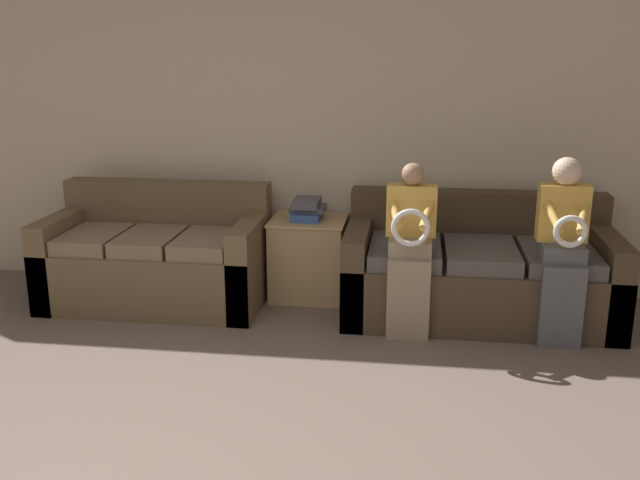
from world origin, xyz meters
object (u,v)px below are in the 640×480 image
couch_main (478,273)px  book_stack (307,209)px  child_left_seated (410,243)px  couch_side (158,260)px  child_right_seated (563,242)px  side_shelf (309,257)px

couch_main → book_stack: size_ratio=6.20×
book_stack → child_left_seated: bearing=-38.4°
couch_main → couch_side: (-2.37, -0.05, 0.01)m
child_right_seated → book_stack: 1.86m
child_left_seated → couch_side: bearing=169.4°
side_shelf → book_stack: book_stack is taller
child_right_seated → side_shelf: 1.88m
child_right_seated → book_stack: child_right_seated is taller
couch_side → book_stack: (1.10, 0.27, 0.36)m
couch_main → side_shelf: bearing=170.2°
child_left_seated → book_stack: size_ratio=3.77×
couch_side → couch_main: bearing=1.1°
child_right_seated → book_stack: size_ratio=3.96×
side_shelf → couch_main: bearing=-9.8°
book_stack → child_right_seated: bearing=-19.2°
couch_main → side_shelf: couch_main is taller
couch_main → book_stack: (-1.27, 0.22, 0.38)m
child_left_seated → side_shelf: size_ratio=1.86×
couch_main → child_left_seated: 0.70m
book_stack → couch_side: bearing=-166.4°
side_shelf → book_stack: size_ratio=2.03×
couch_main → side_shelf: size_ratio=3.06×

